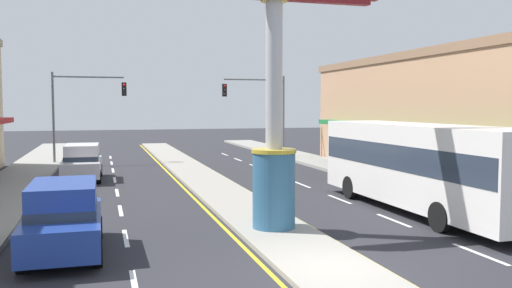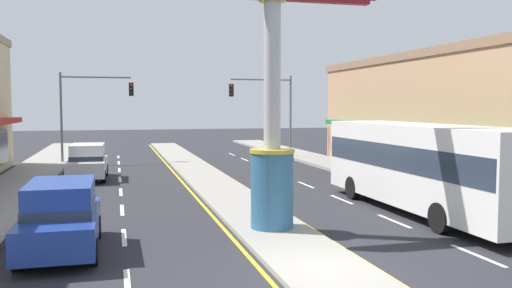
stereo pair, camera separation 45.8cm
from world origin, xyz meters
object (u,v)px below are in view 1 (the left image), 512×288
suv_far_right_lane (82,162)px  suv_near_left_lane (64,217)px  traffic_light_right_side (261,102)px  district_sign (274,96)px  traffic_light_left_side (81,101)px  bus_near_right_lane (420,162)px  storefront_right (478,115)px

suv_far_right_lane → suv_near_left_lane: (-0.00, -14.84, 0.00)m
traffic_light_right_side → suv_near_left_lane: (-12.58, -23.67, -3.26)m
district_sign → traffic_light_right_side: size_ratio=1.40×
traffic_light_left_side → suv_near_left_lane: 23.44m
traffic_light_left_side → traffic_light_right_side: 12.87m
traffic_light_right_side → bus_near_right_lane: bearing=-90.8°
traffic_light_left_side → traffic_light_right_side: same height
storefront_right → traffic_light_left_side: 25.09m
traffic_light_right_side → suv_near_left_lane: 27.00m
storefront_right → suv_near_left_lane: bearing=-153.8°
suv_far_right_lane → district_sign: bearing=-66.4°
traffic_light_right_side → bus_near_right_lane: (-0.29, -21.43, -2.38)m
traffic_light_left_side → traffic_light_right_side: (12.86, 0.46, 0.00)m
suv_far_right_lane → suv_near_left_lane: size_ratio=1.01×
district_sign → bus_near_right_lane: district_sign is taller
suv_near_left_lane → bus_near_right_lane: bearing=10.3°
storefront_right → suv_near_left_lane: storefront_right is taller
traffic_light_left_side → suv_near_left_lane: traffic_light_left_side is taller
traffic_light_left_side → storefront_right: bearing=-30.4°
traffic_light_right_side → suv_far_right_lane: size_ratio=1.34×
storefront_right → district_sign: bearing=-147.4°
traffic_light_left_side → suv_far_right_lane: bearing=-88.0°
district_sign → traffic_light_left_side: 23.32m
traffic_light_left_side → bus_near_right_lane: bearing=-59.0°
bus_near_right_lane → suv_far_right_lane: 17.62m
suv_far_right_lane → suv_near_left_lane: bearing=-90.0°
bus_near_right_lane → suv_near_left_lane: size_ratio=2.44×
suv_near_left_lane → traffic_light_right_side: bearing=62.0°
district_sign → suv_far_right_lane: bearing=113.6°
traffic_light_right_side → suv_far_right_lane: (-12.58, -8.83, -3.26)m
traffic_light_right_side → suv_near_left_lane: traffic_light_right_side is taller
traffic_light_left_side → suv_far_right_lane: 8.99m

